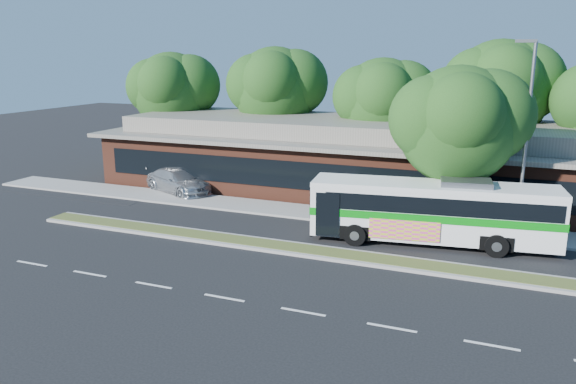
# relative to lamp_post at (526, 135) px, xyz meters

# --- Properties ---
(ground) EXTENTS (120.00, 120.00, 0.00)m
(ground) POSITION_rel_lamp_post_xyz_m (-9.56, -6.00, -4.90)
(ground) COLOR black
(ground) RESTS_ON ground
(median_strip) EXTENTS (26.00, 1.10, 0.15)m
(median_strip) POSITION_rel_lamp_post_xyz_m (-9.56, -5.40, -4.83)
(median_strip) COLOR #4C5122
(median_strip) RESTS_ON ground
(sidewalk) EXTENTS (44.00, 2.60, 0.12)m
(sidewalk) POSITION_rel_lamp_post_xyz_m (-9.56, 0.40, -4.84)
(sidewalk) COLOR gray
(sidewalk) RESTS_ON ground
(parking_lot) EXTENTS (14.00, 12.00, 0.01)m
(parking_lot) POSITION_rel_lamp_post_xyz_m (-27.56, 4.00, -4.90)
(parking_lot) COLOR black
(parking_lot) RESTS_ON ground
(plaza_building) EXTENTS (33.20, 11.20, 4.45)m
(plaza_building) POSITION_rel_lamp_post_xyz_m (-9.56, 6.99, -2.77)
(plaza_building) COLOR #5E2C1D
(plaza_building) RESTS_ON ground
(lamp_post) EXTENTS (0.93, 0.18, 9.07)m
(lamp_post) POSITION_rel_lamp_post_xyz_m (0.00, 0.00, 0.00)
(lamp_post) COLOR slate
(lamp_post) RESTS_ON ground
(tree_bg_a) EXTENTS (6.47, 5.80, 8.63)m
(tree_bg_a) POSITION_rel_lamp_post_xyz_m (-24.15, 9.14, 0.97)
(tree_bg_a) COLOR black
(tree_bg_a) RESTS_ON ground
(tree_bg_b) EXTENTS (6.69, 6.00, 9.00)m
(tree_bg_b) POSITION_rel_lamp_post_xyz_m (-16.13, 10.14, 1.24)
(tree_bg_b) COLOR black
(tree_bg_b) RESTS_ON ground
(tree_bg_c) EXTENTS (6.24, 5.60, 8.26)m
(tree_bg_c) POSITION_rel_lamp_post_xyz_m (-8.16, 9.13, 0.69)
(tree_bg_c) COLOR black
(tree_bg_c) RESTS_ON ground
(tree_bg_d) EXTENTS (6.91, 6.20, 9.37)m
(tree_bg_d) POSITION_rel_lamp_post_xyz_m (-1.12, 10.15, 1.52)
(tree_bg_d) COLOR black
(tree_bg_d) RESTS_ON ground
(transit_bus) EXTENTS (11.12, 3.79, 3.06)m
(transit_bus) POSITION_rel_lamp_post_xyz_m (-3.55, -2.19, -3.20)
(transit_bus) COLOR white
(transit_bus) RESTS_ON ground
(sedan) EXTENTS (5.57, 3.99, 1.50)m
(sedan) POSITION_rel_lamp_post_xyz_m (-19.66, 1.80, -4.15)
(sedan) COLOR #AFB2B6
(sedan) RESTS_ON ground
(sidewalk_tree) EXTENTS (6.27, 5.63, 7.99)m
(sidewalk_tree) POSITION_rel_lamp_post_xyz_m (-2.59, 0.34, 0.41)
(sidewalk_tree) COLOR black
(sidewalk_tree) RESTS_ON ground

